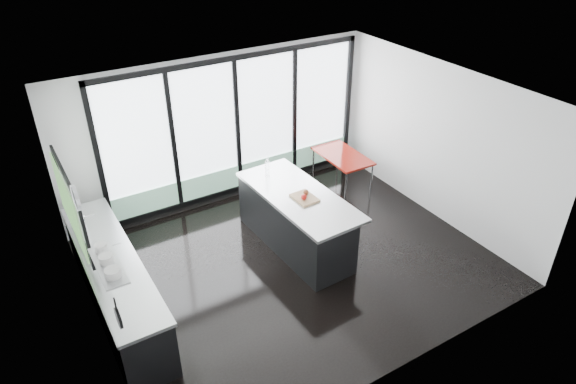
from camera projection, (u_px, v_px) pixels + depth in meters
floor at (292, 262)px, 8.33m from camera, size 6.00×5.00×0.00m
ceiling at (293, 99)px, 6.88m from camera, size 6.00×5.00×0.00m
wall_back at (236, 133)px, 9.60m from camera, size 6.00×0.09×2.80m
wall_front at (409, 285)px, 5.78m from camera, size 6.00×0.00×2.80m
wall_left at (79, 231)px, 6.40m from camera, size 0.26×5.00×2.80m
wall_right at (439, 143)px, 8.94m from camera, size 0.00×5.00×2.80m
counter_cabinets at (116, 284)px, 7.19m from camera, size 0.69×3.24×1.36m
island at (295, 220)px, 8.48m from camera, size 1.10×2.43×1.27m
bar_stool_near at (324, 230)px, 8.51m from camera, size 0.54×0.54×0.69m
bar_stool_far at (308, 216)px, 8.85m from camera, size 0.55×0.55×0.71m
red_table at (342, 170)px, 10.31m from camera, size 0.74×1.27×0.67m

